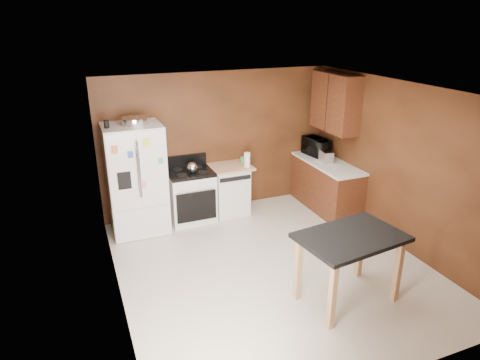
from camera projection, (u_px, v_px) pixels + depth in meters
floor at (272, 266)px, 6.14m from camera, size 4.50×4.50×0.00m
ceiling at (278, 91)px, 5.24m from camera, size 4.50×4.50×0.00m
wall_back at (219, 142)px, 7.63m from camera, size 4.20×0.00×4.20m
wall_front at (389, 274)px, 3.74m from camera, size 4.20×0.00×4.20m
wall_left at (112, 211)px, 4.95m from camera, size 0.00×4.50×4.50m
wall_right at (400, 166)px, 6.42m from camera, size 0.00×4.50×4.50m
roasting_pan at (134, 121)px, 6.61m from camera, size 0.40×0.40×0.10m
pen_cup at (107, 124)px, 6.35m from camera, size 0.08×0.08×0.12m
kettle at (192, 168)px, 7.15m from camera, size 0.18×0.18×0.18m
paper_towel at (247, 160)px, 7.45m from camera, size 0.14×0.14×0.26m
green_canister at (243, 160)px, 7.69m from camera, size 0.10×0.10×0.10m
toaster at (326, 156)px, 7.68m from camera, size 0.21×0.30×0.20m
microwave at (316, 147)px, 8.05m from camera, size 0.44×0.59×0.30m
refrigerator at (136, 179)px, 6.88m from camera, size 0.90×0.80×1.80m
gas_range at (191, 195)px, 7.41m from camera, size 0.76×0.68×1.10m
dishwasher at (229, 189)px, 7.69m from camera, size 0.78×0.63×0.89m
right_cabinets at (329, 161)px, 7.73m from camera, size 0.63×1.58×2.45m
island at (350, 246)px, 5.16m from camera, size 1.34×0.98×0.91m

